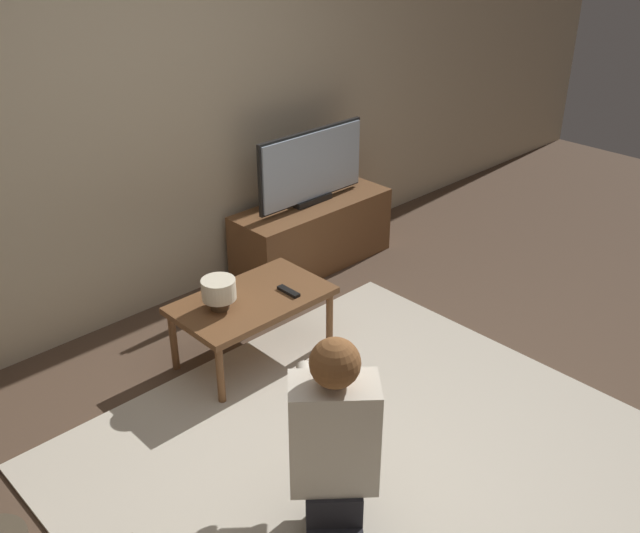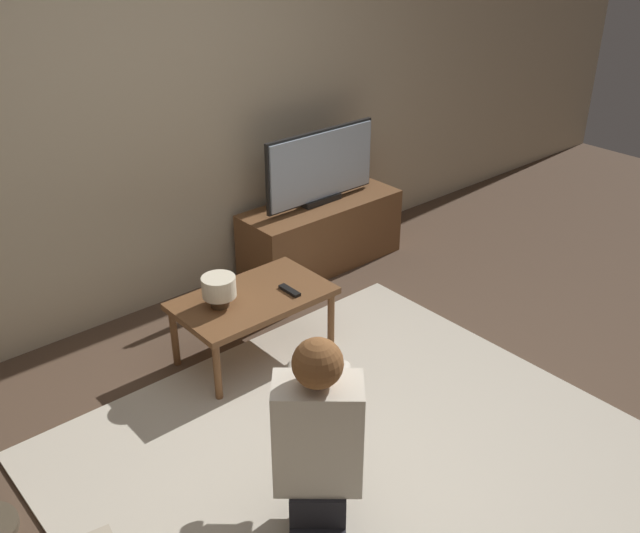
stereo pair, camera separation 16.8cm
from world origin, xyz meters
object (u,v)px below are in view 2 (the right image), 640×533
Objects in this scene: tv at (321,167)px; table_lamp at (219,289)px; coffee_table at (253,302)px; person_kneeling at (318,446)px.

table_lamp is at bearing -154.43° from tv.
tv is at bearing 25.57° from table_lamp.
table_lamp is (-1.20, -0.57, -0.23)m from tv.
table_lamp is (-0.19, 0.03, 0.15)m from coffee_table.
coffee_table is (-1.01, -0.60, -0.38)m from tv.
coffee_table is 1.32m from person_kneeling.
coffee_table is 4.70× the size of table_lamp.
tv reaches higher than person_kneeling.
coffee_table is 0.24m from table_lamp.
table_lamp is at bearing 172.00° from coffee_table.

